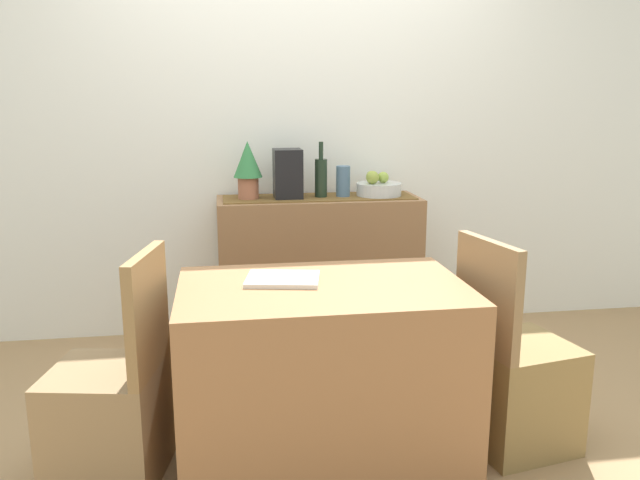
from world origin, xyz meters
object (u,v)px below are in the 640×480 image
fruit_bowl (379,189)px  dining_table (323,374)px  wine_bottle (321,177)px  potted_plant (248,166)px  ceramic_vase (343,182)px  chair_by_corner (515,385)px  chair_near_window (111,414)px  sideboard_console (319,269)px  coffee_maker (288,174)px  open_book (283,279)px

fruit_bowl → dining_table: bearing=-112.5°
wine_bottle → potted_plant: bearing=180.0°
fruit_bowl → ceramic_vase: ceramic_vase is taller
wine_bottle → dining_table: (-0.20, -1.33, -0.62)m
potted_plant → chair_by_corner: bearing=-52.3°
chair_near_window → sideboard_console: bearing=53.0°
wine_bottle → coffee_maker: 0.20m
fruit_bowl → coffee_maker: coffee_maker is taller
chair_near_window → coffee_maker: bearing=58.3°
sideboard_console → ceramic_vase: ceramic_vase is taller
sideboard_console → coffee_maker: 0.60m
wine_bottle → open_book: bearing=-105.5°
fruit_bowl → chair_near_window: bearing=-135.7°
fruit_bowl → coffee_maker: size_ratio=0.93×
ceramic_vase → potted_plant: (-0.55, 0.00, 0.10)m
potted_plant → chair_by_corner: 1.86m
sideboard_console → open_book: sideboard_console is taller
fruit_bowl → ceramic_vase: 0.22m
open_book → wine_bottle: bearing=85.4°
sideboard_console → chair_by_corner: size_ratio=1.31×
sideboard_console → potted_plant: (-0.41, 0.00, 0.62)m
chair_by_corner → sideboard_console: bearing=115.1°
fruit_bowl → coffee_maker: (-0.54, 0.00, 0.10)m
chair_by_corner → coffee_maker: bearing=121.1°
coffee_maker → fruit_bowl: bearing=0.0°
fruit_bowl → chair_by_corner: fruit_bowl is taller
open_book → chair_near_window: 0.83m
coffee_maker → chair_by_corner: 1.73m
fruit_bowl → chair_near_window: fruit_bowl is taller
potted_plant → open_book: size_ratio=1.19×
ceramic_vase → chair_by_corner: size_ratio=0.20×
potted_plant → ceramic_vase: bearing=0.0°
wine_bottle → potted_plant: 0.43m
potted_plant → coffee_maker: bearing=0.0°
fruit_bowl → dining_table: size_ratio=0.24×
coffee_maker → ceramic_vase: coffee_maker is taller
open_book → potted_plant: bearing=104.1°
sideboard_console → wine_bottle: (0.01, -0.00, 0.56)m
coffee_maker → chair_by_corner: bearing=-58.9°
dining_table → chair_by_corner: (0.82, -0.00, -0.10)m
coffee_maker → chair_near_window: (-0.82, -1.33, -0.74)m
dining_table → open_book: size_ratio=3.94×
ceramic_vase → wine_bottle: bearing=-180.0°
ceramic_vase → chair_near_window: 1.89m
chair_near_window → chair_by_corner: bearing=0.0°
ceramic_vase → potted_plant: 0.56m
ceramic_vase → dining_table: (-0.33, -1.33, -0.59)m
dining_table → chair_by_corner: bearing=-0.2°
sideboard_console → chair_near_window: bearing=-127.0°
open_book → chair_by_corner: (0.96, -0.07, -0.48)m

